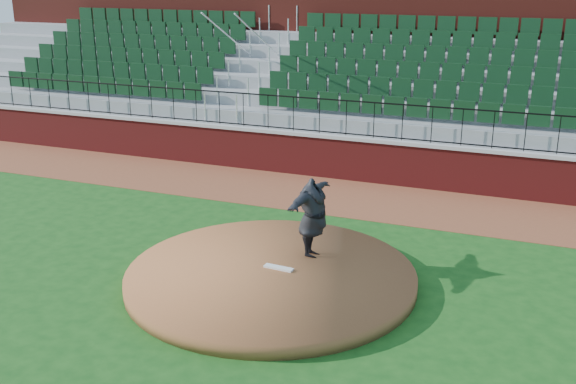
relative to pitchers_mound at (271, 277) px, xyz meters
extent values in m
plane|color=#154714|center=(-0.33, 0.22, -0.12)|extent=(90.00, 90.00, 0.00)
cube|color=brown|center=(-0.33, 5.62, -0.12)|extent=(34.00, 3.20, 0.01)
cube|color=maroon|center=(-0.33, 7.22, 0.47)|extent=(34.00, 0.35, 1.20)
cube|color=#B7B7B7|center=(-0.33, 7.22, 1.12)|extent=(34.00, 0.45, 0.10)
cube|color=maroon|center=(-0.33, 12.74, 2.62)|extent=(34.00, 0.50, 5.50)
cylinder|color=brown|center=(0.00, 0.00, 0.00)|extent=(5.64, 5.64, 0.25)
cube|color=white|center=(0.10, 0.14, 0.14)|extent=(0.60, 0.19, 0.04)
imported|color=black|center=(0.50, 1.00, 0.95)|extent=(0.59, 2.04, 1.65)
camera|label=1|loc=(4.78, -11.09, 5.68)|focal=42.42mm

